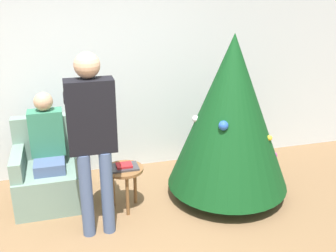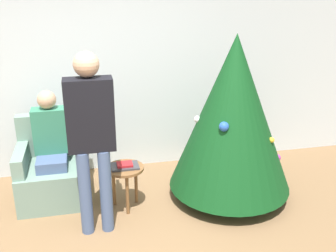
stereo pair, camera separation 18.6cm
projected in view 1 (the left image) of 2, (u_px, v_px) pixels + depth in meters
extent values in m
cube|color=silver|center=(97.00, 67.00, 4.76)|extent=(8.00, 0.06, 2.70)
cylinder|color=brown|center=(226.00, 188.00, 4.58)|extent=(0.10, 0.10, 0.14)
cone|color=#0F4219|center=(230.00, 113.00, 4.26)|extent=(1.36, 1.36, 1.71)
sphere|color=gold|center=(237.00, 96.00, 4.49)|extent=(0.09, 0.09, 0.09)
sphere|color=gold|center=(269.00, 138.00, 4.17)|extent=(0.06, 0.06, 0.06)
sphere|color=white|center=(195.00, 119.00, 4.28)|extent=(0.08, 0.08, 0.08)
sphere|color=#2856B2|center=(223.00, 126.00, 3.94)|extent=(0.10, 0.10, 0.10)
sphere|color=#B23399|center=(273.00, 155.00, 4.61)|extent=(0.09, 0.09, 0.09)
cube|color=gray|center=(52.00, 184.00, 4.37)|extent=(0.76, 0.75, 0.43)
cube|color=gray|center=(48.00, 136.00, 4.48)|extent=(0.76, 0.14, 0.49)
cube|color=gray|center=(18.00, 162.00, 4.18)|extent=(0.12, 0.67, 0.21)
cube|color=gray|center=(80.00, 155.00, 4.34)|extent=(0.12, 0.67, 0.21)
cylinder|color=#475B84|center=(43.00, 194.00, 4.16)|extent=(0.11, 0.11, 0.43)
cylinder|color=#475B84|center=(62.00, 192.00, 4.21)|extent=(0.11, 0.11, 0.43)
cube|color=#475B84|center=(50.00, 164.00, 4.23)|extent=(0.32, 0.40, 0.12)
cube|color=#337A5B|center=(47.00, 132.00, 4.26)|extent=(0.36, 0.20, 0.50)
sphere|color=tan|center=(43.00, 101.00, 4.13)|extent=(0.20, 0.20, 0.20)
cylinder|color=#475B84|center=(87.00, 196.00, 3.72)|extent=(0.12, 0.12, 0.86)
cylinder|color=#475B84|center=(107.00, 193.00, 3.77)|extent=(0.12, 0.12, 0.86)
cube|color=black|center=(91.00, 116.00, 3.53)|extent=(0.44, 0.20, 0.68)
sphere|color=tan|center=(87.00, 65.00, 3.40)|extent=(0.23, 0.23, 0.23)
cylinder|color=black|center=(68.00, 97.00, 3.61)|extent=(0.08, 0.30, 0.08)
cylinder|color=black|center=(108.00, 95.00, 3.70)|extent=(0.08, 0.30, 0.08)
cube|color=white|center=(106.00, 89.00, 3.87)|extent=(0.04, 0.14, 0.04)
cylinder|color=brown|center=(124.00, 169.00, 4.15)|extent=(0.40, 0.40, 0.03)
cylinder|color=brown|center=(127.00, 196.00, 4.11)|extent=(0.04, 0.04, 0.45)
cylinder|color=brown|center=(135.00, 185.00, 4.33)|extent=(0.04, 0.04, 0.45)
cylinder|color=brown|center=(113.00, 188.00, 4.27)|extent=(0.04, 0.04, 0.45)
cube|color=#38383D|center=(124.00, 167.00, 4.14)|extent=(0.29, 0.21, 0.02)
cube|color=#B21E23|center=(124.00, 165.00, 4.13)|extent=(0.16, 0.13, 0.02)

